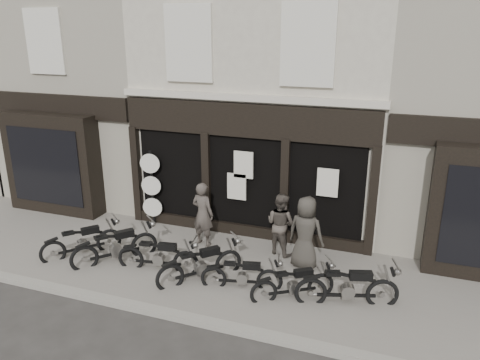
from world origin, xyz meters
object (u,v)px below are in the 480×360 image
(motorcycle_5, at_px, (294,287))
(motorcycle_4, at_px, (243,278))
(man_centre, at_px, (280,224))
(motorcycle_1, at_px, (116,249))
(motorcycle_3, at_px, (201,267))
(advert_sign_post, at_px, (152,191))
(motorcycle_0, at_px, (83,244))
(man_right, at_px, (306,233))
(motorcycle_2, at_px, (159,259))
(motorcycle_6, at_px, (348,291))
(man_left, at_px, (203,214))

(motorcycle_5, bearing_deg, motorcycle_4, 146.32)
(man_centre, bearing_deg, motorcycle_1, 46.31)
(motorcycle_3, bearing_deg, motorcycle_5, -48.44)
(motorcycle_3, xyz_separation_m, motorcycle_5, (2.25, -0.02, -0.05))
(motorcycle_4, distance_m, advert_sign_post, 4.55)
(motorcycle_0, height_order, motorcycle_1, motorcycle_1)
(motorcycle_4, bearing_deg, man_right, 37.47)
(motorcycle_4, xyz_separation_m, man_right, (1.13, 1.43, 0.68))
(motorcycle_2, height_order, motorcycle_5, motorcycle_2)
(motorcycle_1, height_order, motorcycle_2, motorcycle_1)
(motorcycle_3, distance_m, motorcycle_5, 2.25)
(motorcycle_2, bearing_deg, advert_sign_post, 112.61)
(man_centre, bearing_deg, man_right, 167.08)
(motorcycle_4, xyz_separation_m, motorcycle_6, (2.36, 0.15, 0.07))
(motorcycle_3, relative_size, man_left, 1.00)
(man_left, distance_m, man_centre, 2.13)
(motorcycle_3, height_order, advert_sign_post, advert_sign_post)
(motorcycle_3, height_order, motorcycle_6, motorcycle_6)
(motorcycle_3, xyz_separation_m, motorcycle_6, (3.40, 0.14, 0.01))
(motorcycle_0, xyz_separation_m, motorcycle_3, (3.45, -0.11, 0.02))
(man_centre, height_order, man_right, man_right)
(motorcycle_2, bearing_deg, man_left, 64.69)
(motorcycle_0, relative_size, motorcycle_2, 0.84)
(man_left, height_order, man_centre, man_left)
(motorcycle_4, bearing_deg, motorcycle_3, 164.94)
(motorcycle_1, distance_m, man_centre, 4.27)
(motorcycle_4, height_order, man_right, man_right)
(man_centre, xyz_separation_m, man_right, (0.77, -0.52, 0.09))
(motorcycle_2, distance_m, man_centre, 3.21)
(motorcycle_6, bearing_deg, man_right, 116.34)
(motorcycle_2, relative_size, motorcycle_5, 1.20)
(motorcycle_5, bearing_deg, man_left, 116.11)
(motorcycle_5, bearing_deg, man_centre, 80.16)
(motorcycle_0, relative_size, advert_sign_post, 0.72)
(motorcycle_0, distance_m, man_centre, 5.21)
(motorcycle_1, xyz_separation_m, motorcycle_3, (2.43, -0.12, -0.01))
(man_left, xyz_separation_m, man_right, (2.89, -0.32, 0.03))
(motorcycle_5, relative_size, man_right, 0.93)
(motorcycle_3, bearing_deg, motorcycle_0, 130.35)
(motorcycle_0, height_order, motorcycle_6, motorcycle_6)
(motorcycle_3, relative_size, motorcycle_4, 0.96)
(motorcycle_1, distance_m, motorcycle_6, 5.83)
(motorcycle_0, distance_m, motorcycle_5, 5.70)
(motorcycle_1, distance_m, man_right, 4.82)
(man_centre, bearing_deg, man_left, 26.38)
(motorcycle_3, distance_m, man_left, 1.97)
(motorcycle_2, relative_size, motorcycle_6, 0.95)
(motorcycle_0, bearing_deg, motorcycle_1, -49.39)
(man_right, bearing_deg, motorcycle_3, 43.23)
(man_left, bearing_deg, man_right, -175.16)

